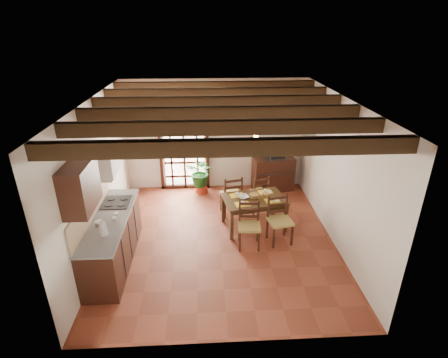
{
  "coord_description": "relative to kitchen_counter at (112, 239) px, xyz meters",
  "views": [
    {
      "loc": [
        -0.25,
        -5.94,
        4.03
      ],
      "look_at": [
        0.1,
        0.4,
        1.15
      ],
      "focal_mm": 28.0,
      "sensor_mm": 36.0,
      "label": 1
    }
  ],
  "objects": [
    {
      "name": "table_bowl",
      "position": [
        2.45,
        1.03,
        0.24
      ],
      "size": [
        0.28,
        0.28,
        0.05
      ],
      "primitive_type": "imported",
      "rotation": [
        0.0,
        0.0,
        0.36
      ],
      "color": "white",
      "rests_on": "dining_table"
    },
    {
      "name": "ceiling_beams",
      "position": [
        1.96,
        0.6,
        2.22
      ],
      "size": [
        4.5,
        4.34,
        0.2
      ],
      "color": "black",
      "rests_on": "room_shell"
    },
    {
      "name": "sideboard",
      "position": [
        3.42,
        2.83,
        -0.03
      ],
      "size": [
        1.08,
        0.59,
        0.88
      ],
      "primitive_type": "cube",
      "rotation": [
        0.0,
        0.0,
        0.12
      ],
      "color": "black",
      "rests_on": "ground_plane"
    },
    {
      "name": "french_door",
      "position": [
        1.16,
        3.05,
        0.7
      ],
      "size": [
        1.26,
        0.11,
        2.32
      ],
      "color": "white",
      "rests_on": "ground_plane"
    },
    {
      "name": "wall_shelf",
      "position": [
        4.1,
        2.2,
        1.04
      ],
      "size": [
        0.2,
        0.42,
        0.2
      ],
      "color": "black",
      "rests_on": "room_shell"
    },
    {
      "name": "kitchen_counter",
      "position": [
        0.0,
        0.0,
        0.0
      ],
      "size": [
        0.64,
        2.25,
        1.38
      ],
      "color": "black",
      "rests_on": "ground_plane"
    },
    {
      "name": "crt_tv",
      "position": [
        3.42,
        2.82,
        0.6
      ],
      "size": [
        0.56,
        0.53,
        0.4
      ],
      "rotation": [
        0.0,
        0.0,
        0.28
      ],
      "color": "black",
      "rests_on": "sideboard"
    },
    {
      "name": "upper_cabinet",
      "position": [
        -0.12,
        -0.7,
        1.38
      ],
      "size": [
        0.35,
        0.8,
        0.7
      ],
      "primitive_type": "cube",
      "color": "black",
      "rests_on": "room_shell"
    },
    {
      "name": "shelf_flowers",
      "position": [
        4.1,
        2.2,
        1.38
      ],
      "size": [
        0.14,
        0.14,
        0.36
      ],
      "color": "gold",
      "rests_on": "shelf_vase"
    },
    {
      "name": "range_hood",
      "position": [
        -0.09,
        0.55,
        1.26
      ],
      "size": [
        0.38,
        0.6,
        0.54
      ],
      "color": "white",
      "rests_on": "room_shell"
    },
    {
      "name": "dining_table",
      "position": [
        2.68,
        1.03,
        0.12
      ],
      "size": [
        1.4,
        1.04,
        0.69
      ],
      "rotation": [
        0.0,
        0.0,
        0.19
      ],
      "color": "#392512",
      "rests_on": "ground_plane"
    },
    {
      "name": "room_shell",
      "position": [
        1.96,
        0.6,
        1.34
      ],
      "size": [
        4.52,
        5.02,
        2.81
      ],
      "color": "silver",
      "rests_on": "ground_plane"
    },
    {
      "name": "counter_items",
      "position": [
        0.0,
        0.09,
        0.49
      ],
      "size": [
        0.5,
        1.43,
        0.25
      ],
      "color": "black",
      "rests_on": "kitchen_counter"
    },
    {
      "name": "chair_far_right",
      "position": [
        2.87,
        1.73,
        -0.19
      ],
      "size": [
        0.52,
        0.51,
        0.89
      ],
      "rotation": [
        0.0,
        0.0,
        3.47
      ],
      "color": "#AB9548",
      "rests_on": "ground_plane"
    },
    {
      "name": "potted_plant",
      "position": [
        1.57,
        2.75,
        0.1
      ],
      "size": [
        2.15,
        2.0,
        1.94
      ],
      "primitive_type": "imported",
      "rotation": [
        0.0,
        0.0,
        -0.35
      ],
      "color": "#144C19",
      "rests_on": "ground_plane"
    },
    {
      "name": "framed_picture",
      "position": [
        4.18,
        2.2,
        1.58
      ],
      "size": [
        0.03,
        0.32,
        0.32
      ],
      "color": "brown",
      "rests_on": "room_shell"
    },
    {
      "name": "shelf_vase",
      "position": [
        4.1,
        2.2,
        1.18
      ],
      "size": [
        0.15,
        0.15,
        0.15
      ],
      "primitive_type": "imported",
      "color": "#B2BFB2",
      "rests_on": "wall_shelf"
    },
    {
      "name": "table_setting",
      "position": [
        2.68,
        1.03,
        0.18
      ],
      "size": [
        0.92,
        0.61,
        0.09
      ],
      "rotation": [
        0.0,
        0.0,
        0.19
      ],
      "color": "gold",
      "rests_on": "dining_table"
    },
    {
      "name": "fuse_box",
      "position": [
        3.46,
        3.08,
        1.28
      ],
      "size": [
        0.25,
        0.03,
        0.32
      ],
      "primitive_type": "cube",
      "color": "white",
      "rests_on": "room_shell"
    },
    {
      "name": "plant_pot",
      "position": [
        1.57,
        2.75,
        -0.36
      ],
      "size": [
        0.35,
        0.35,
        0.21
      ],
      "primitive_type": "cone",
      "color": "#9B2A16",
      "rests_on": "ground_plane"
    },
    {
      "name": "ground_plane",
      "position": [
        1.96,
        0.6,
        -0.47
      ],
      "size": [
        5.0,
        5.0,
        0.0
      ],
      "primitive_type": "plane",
      "color": "brown"
    },
    {
      "name": "pendant_lamp",
      "position": [
        2.68,
        1.13,
        1.6
      ],
      "size": [
        0.36,
        0.36,
        0.84
      ],
      "color": "black",
      "rests_on": "room_shell"
    },
    {
      "name": "chair_far_left",
      "position": [
        2.25,
        1.61,
        -0.17
      ],
      "size": [
        0.52,
        0.5,
        0.96
      ],
      "rotation": [
        0.0,
        0.0,
        3.35
      ],
      "color": "#AB9548",
      "rests_on": "ground_plane"
    },
    {
      "name": "chair_near_left",
      "position": [
        2.5,
        0.34,
        -0.19
      ],
      "size": [
        0.44,
        0.42,
        0.91
      ],
      "rotation": [
        0.0,
        0.0,
        -0.06
      ],
      "color": "#AB9548",
      "rests_on": "ground_plane"
    },
    {
      "name": "chair_near_right",
      "position": [
        3.12,
        0.46,
        -0.18
      ],
      "size": [
        0.51,
        0.5,
        0.95
      ],
      "rotation": [
        0.0,
        0.0,
        0.19
      ],
      "color": "#AB9548",
      "rests_on": "ground_plane"
    }
  ]
}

